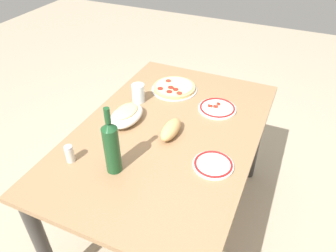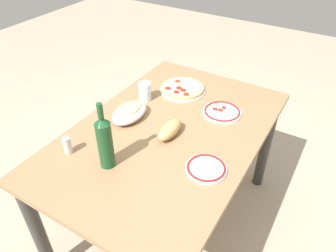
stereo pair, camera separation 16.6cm
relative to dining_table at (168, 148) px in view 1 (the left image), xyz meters
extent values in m
plane|color=tan|center=(0.00, 0.00, -0.64)|extent=(8.00, 8.00, 0.00)
cube|color=#93704C|center=(0.00, 0.00, 0.10)|extent=(1.39, 0.91, 0.03)
cylinder|color=#33302D|center=(-0.64, -0.39, -0.27)|extent=(0.07, 0.07, 0.72)
cylinder|color=#33302D|center=(0.64, -0.39, -0.27)|extent=(0.07, 0.07, 0.72)
cylinder|color=#33302D|center=(-0.64, 0.39, -0.27)|extent=(0.07, 0.07, 0.72)
cylinder|color=#B7B7BC|center=(-0.40, -0.13, 0.12)|extent=(0.29, 0.29, 0.01)
cylinder|color=#DBB26B|center=(-0.40, -0.13, 0.13)|extent=(0.26, 0.26, 0.02)
cylinder|color=beige|center=(-0.40, -0.13, 0.14)|extent=(0.23, 0.23, 0.01)
cylinder|color=maroon|center=(-0.33, -0.20, 0.15)|extent=(0.04, 0.04, 0.00)
cylinder|color=#B22D1E|center=(-0.44, -0.19, 0.15)|extent=(0.04, 0.04, 0.00)
cylinder|color=maroon|center=(-0.32, -0.13, 0.15)|extent=(0.04, 0.04, 0.00)
cylinder|color=maroon|center=(-0.36, -0.11, 0.15)|extent=(0.04, 0.04, 0.00)
cylinder|color=maroon|center=(-0.37, -0.14, 0.15)|extent=(0.04, 0.04, 0.00)
cylinder|color=#B22D1E|center=(-0.32, -0.07, 0.15)|extent=(0.04, 0.04, 0.00)
ellipsoid|color=white|center=(0.01, -0.24, 0.15)|extent=(0.24, 0.15, 0.07)
ellipsoid|color=#AD2819|center=(0.01, -0.24, 0.16)|extent=(0.20, 0.12, 0.03)
ellipsoid|color=#EFD684|center=(0.01, -0.24, 0.18)|extent=(0.17, 0.10, 0.02)
cylinder|color=#194723|center=(0.36, -0.10, 0.23)|extent=(0.07, 0.07, 0.23)
cone|color=#194723|center=(0.36, -0.10, 0.36)|extent=(0.07, 0.07, 0.03)
cylinder|color=#194723|center=(0.36, -0.10, 0.41)|extent=(0.03, 0.03, 0.07)
cylinder|color=silver|center=(-0.19, -0.27, 0.17)|extent=(0.07, 0.07, 0.11)
cylinder|color=white|center=(0.16, 0.30, 0.12)|extent=(0.19, 0.19, 0.01)
torus|color=red|center=(0.16, 0.30, 0.13)|extent=(0.18, 0.18, 0.01)
cylinder|color=white|center=(-0.30, 0.18, 0.12)|extent=(0.22, 0.22, 0.01)
torus|color=red|center=(-0.30, 0.18, 0.13)|extent=(0.20, 0.20, 0.01)
cube|color=#AD2819|center=(-0.33, 0.17, 0.13)|extent=(0.01, 0.01, 0.01)
cube|color=#AD2819|center=(-0.33, 0.18, 0.13)|extent=(0.01, 0.01, 0.01)
cube|color=#AD2819|center=(-0.29, 0.13, 0.13)|extent=(0.01, 0.01, 0.01)
cube|color=#AD2819|center=(-0.29, 0.14, 0.13)|extent=(0.01, 0.01, 0.01)
cube|color=#AD2819|center=(-0.30, 0.17, 0.13)|extent=(0.01, 0.01, 0.01)
cube|color=#AD2819|center=(-0.30, 0.16, 0.13)|extent=(0.01, 0.01, 0.01)
ellipsoid|color=tan|center=(0.03, 0.03, 0.15)|extent=(0.19, 0.08, 0.07)
cylinder|color=silver|center=(0.39, -0.32, 0.15)|extent=(0.04, 0.04, 0.07)
cylinder|color=#B7B7BC|center=(0.39, -0.32, 0.20)|extent=(0.04, 0.04, 0.01)
camera|label=1|loc=(1.21, 0.54, 1.15)|focal=34.27mm
camera|label=2|loc=(1.13, 0.68, 1.15)|focal=34.27mm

